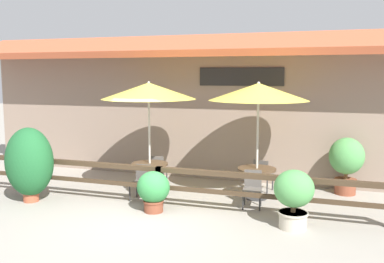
% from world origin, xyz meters
% --- Properties ---
extents(ground_plane, '(60.00, 60.00, 0.00)m').
position_xyz_m(ground_plane, '(0.00, 0.00, 0.00)').
color(ground_plane, gray).
extents(building_facade, '(14.28, 1.49, 4.23)m').
position_xyz_m(building_facade, '(0.00, 4.10, 2.17)').
color(building_facade, gray).
rests_on(building_facade, ground).
extents(patio_railing, '(10.40, 0.14, 0.95)m').
position_xyz_m(patio_railing, '(0.00, 1.05, 0.70)').
color(patio_railing, '#3D2D1E').
rests_on(patio_railing, ground).
extents(patio_umbrella_near, '(2.42, 2.42, 2.89)m').
position_xyz_m(patio_umbrella_near, '(-0.72, 2.15, 2.64)').
color(patio_umbrella_near, '#B7B2A8').
rests_on(patio_umbrella_near, ground).
extents(dining_table_near, '(0.95, 0.95, 0.77)m').
position_xyz_m(dining_table_near, '(-0.72, 2.15, 0.62)').
color(dining_table_near, '#4C3826').
rests_on(dining_table_near, ground).
extents(chair_near_streetside, '(0.43, 0.43, 0.85)m').
position_xyz_m(chair_near_streetside, '(-0.66, 1.47, 0.48)').
color(chair_near_streetside, '#514C47').
rests_on(chair_near_streetside, ground).
extents(chair_near_wallside, '(0.47, 0.47, 0.85)m').
position_xyz_m(chair_near_wallside, '(-0.78, 2.82, 0.48)').
color(chair_near_wallside, '#514C47').
rests_on(chair_near_wallside, ground).
extents(patio_umbrella_middle, '(2.42, 2.42, 2.89)m').
position_xyz_m(patio_umbrella_middle, '(2.03, 2.42, 2.64)').
color(patio_umbrella_middle, '#B7B2A8').
rests_on(patio_umbrella_middle, ground).
extents(dining_table_middle, '(0.95, 0.95, 0.77)m').
position_xyz_m(dining_table_middle, '(2.03, 2.42, 0.62)').
color(dining_table_middle, '#4C3826').
rests_on(dining_table_middle, ground).
extents(chair_middle_streetside, '(0.46, 0.46, 0.85)m').
position_xyz_m(chair_middle_streetside, '(2.05, 1.71, 0.48)').
color(chair_middle_streetside, '#514C47').
rests_on(chair_middle_streetside, ground).
extents(chair_middle_wallside, '(0.51, 0.51, 0.85)m').
position_xyz_m(chair_middle_wallside, '(2.06, 3.13, 0.48)').
color(chair_middle_wallside, '#514C47').
rests_on(chair_middle_wallside, ground).
extents(potted_plant_corner_fern, '(1.16, 1.05, 1.81)m').
position_xyz_m(potted_plant_corner_fern, '(-3.13, 0.48, 0.96)').
color(potted_plant_corner_fern, '#9E4C33').
rests_on(potted_plant_corner_fern, ground).
extents(potted_plant_tall_tropical, '(0.75, 0.67, 0.92)m').
position_xyz_m(potted_plant_tall_tropical, '(0.01, 0.67, 0.51)').
color(potted_plant_tall_tropical, brown).
rests_on(potted_plant_tall_tropical, ground).
extents(potted_plant_entrance_palm, '(0.80, 0.72, 1.19)m').
position_xyz_m(potted_plant_entrance_palm, '(3.08, 0.59, 0.68)').
color(potted_plant_entrance_palm, '#B7AD99').
rests_on(potted_plant_entrance_palm, ground).
extents(potted_plant_broad_leaf, '(0.88, 0.79, 1.47)m').
position_xyz_m(potted_plant_broad_leaf, '(4.14, 3.55, 0.88)').
color(potted_plant_broad_leaf, brown).
rests_on(potted_plant_broad_leaf, ground).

